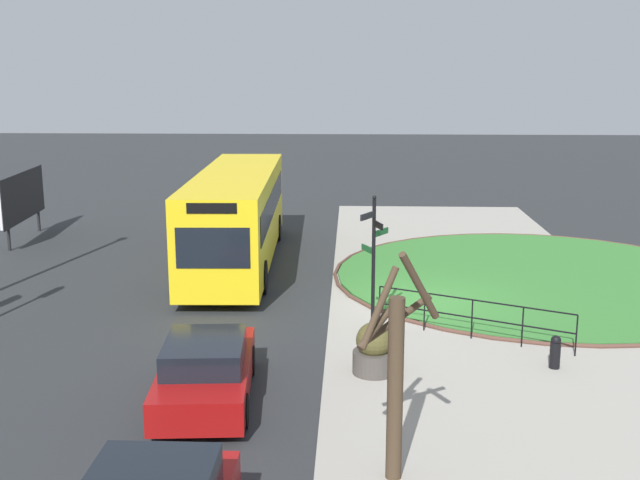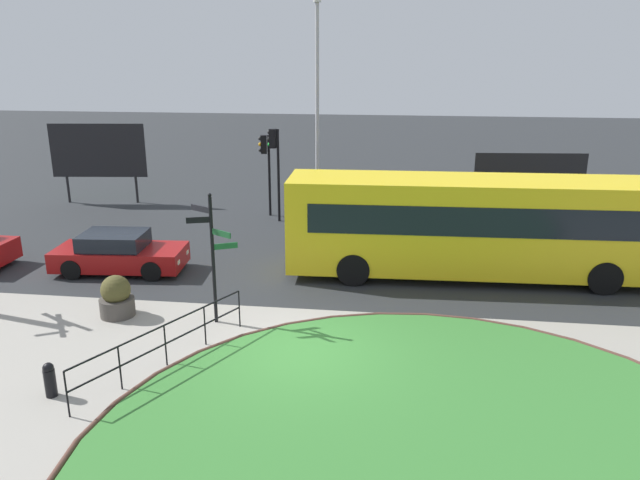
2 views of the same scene
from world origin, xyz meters
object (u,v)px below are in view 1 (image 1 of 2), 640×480
object	(u,v)px
bollard_foreground	(555,352)
signpost_directional	(373,254)
billboard_right	(22,197)
planter_near_signpost	(374,351)
car_near_lane	(206,371)
bus_yellow	(237,215)
street_tree_bare	(395,370)

from	to	relation	value
bollard_foreground	signpost_directional	bearing A→B (deg)	59.83
billboard_right	planter_near_signpost	xyz separation A→B (m)	(-13.06, -13.11, -1.18)
bollard_foreground	billboard_right	world-z (taller)	billboard_right
signpost_directional	car_near_lane	world-z (taller)	signpost_directional
signpost_directional	bus_yellow	size ratio (longest dim) A/B	0.30
bollard_foreground	planter_near_signpost	xyz separation A→B (m)	(-0.45, 3.99, 0.13)
signpost_directional	billboard_right	distance (m)	16.72
bus_yellow	billboard_right	distance (m)	9.38
street_tree_bare	billboard_right	bearing A→B (deg)	37.38
bollard_foreground	bus_yellow	distance (m)	12.52
signpost_directional	car_near_lane	xyz separation A→B (m)	(-4.24, 3.40, -1.41)
street_tree_bare	bus_yellow	bearing A→B (deg)	17.89
car_near_lane	billboard_right	bearing A→B (deg)	29.41
signpost_directional	street_tree_bare	bearing A→B (deg)	-178.83
bus_yellow	car_near_lane	xyz separation A→B (m)	(-11.21, -0.99, -1.07)
billboard_right	street_tree_bare	distance (m)	21.91
signpost_directional	billboard_right	world-z (taller)	signpost_directional
planter_near_signpost	street_tree_bare	size ratio (longest dim) A/B	0.30
bollard_foreground	bus_yellow	xyz separation A→B (m)	(9.26, 8.34, 1.29)
car_near_lane	street_tree_bare	bearing A→B (deg)	-133.25
bus_yellow	street_tree_bare	world-z (taller)	street_tree_bare
billboard_right	bus_yellow	bearing A→B (deg)	-116.11
signpost_directional	billboard_right	bearing A→B (deg)	51.90
bollard_foreground	car_near_lane	distance (m)	7.60
signpost_directional	planter_near_signpost	distance (m)	3.12
signpost_directional	bollard_foreground	world-z (taller)	signpost_directional
signpost_directional	car_near_lane	bearing A→B (deg)	141.29
billboard_right	planter_near_signpost	distance (m)	18.54
car_near_lane	planter_near_signpost	world-z (taller)	car_near_lane
car_near_lane	billboard_right	size ratio (longest dim) A/B	0.87
billboard_right	street_tree_bare	size ratio (longest dim) A/B	1.25
car_near_lane	billboard_right	world-z (taller)	billboard_right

